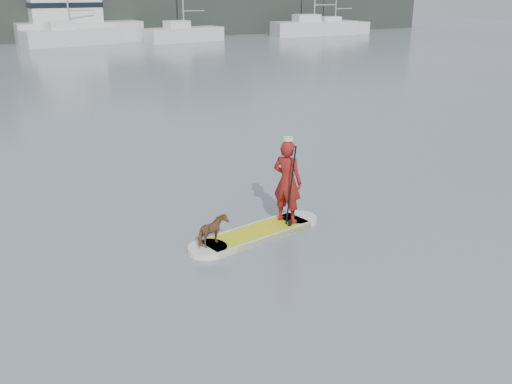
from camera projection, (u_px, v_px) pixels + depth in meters
name	position (u px, v px, depth m)	size (l,w,h in m)	color
ground	(379.00, 241.00, 11.95)	(140.00, 140.00, 0.00)	slate
paddleboard	(256.00, 233.00, 12.15)	(3.25, 1.32, 0.12)	yellow
paddler	(287.00, 182.00, 12.34)	(0.67, 0.44, 1.84)	maroon
white_cap	(288.00, 139.00, 12.01)	(0.22, 0.22, 0.07)	silver
dog	(212.00, 231.00, 11.37)	(0.32, 0.71, 0.60)	brown
paddle	(291.00, 197.00, 12.15)	(0.10, 0.30, 2.00)	black
sailboat_d	(70.00, 35.00, 51.17)	(8.67, 4.05, 12.30)	silver
sailboat_e	(184.00, 33.00, 54.49)	(7.76, 3.43, 10.87)	silver
sailboat_f	(313.00, 26.00, 61.50)	(9.43, 3.61, 13.80)	silver
motor_yacht_a	(74.00, 21.00, 53.26)	(11.41, 3.71, 6.81)	silver
shore_mass	(35.00, 8.00, 55.34)	(90.00, 6.00, 6.00)	black
sailboat_g	(334.00, 27.00, 63.38)	(7.86, 2.38, 11.90)	silver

